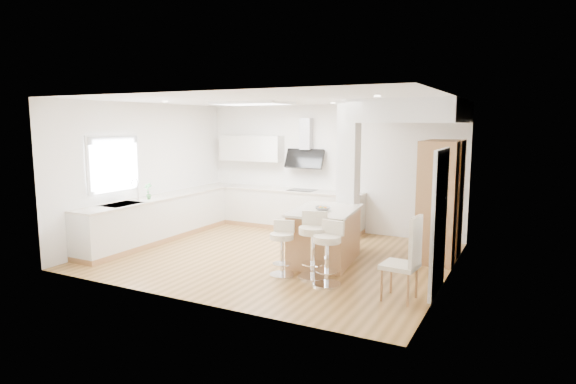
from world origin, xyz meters
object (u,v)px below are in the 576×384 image
Objects in this scene: peninsula at (325,235)px; bar_stool_c at (328,250)px; bar_stool_b at (313,241)px; dining_chair at (408,256)px; bar_stool_a at (282,245)px.

peninsula reaches higher than bar_stool_c.
bar_stool_b is at bearing -85.78° from peninsula.
peninsula is at bearing 149.63° from dining_chair.
peninsula is 1.89× the size of bar_stool_a.
peninsula is 1.39× the size of dining_chair.
peninsula is 1.21m from bar_stool_c.
bar_stool_c is at bearing -48.87° from bar_stool_b.
bar_stool_b is at bearing 172.45° from dining_chair.
bar_stool_b is at bearing 157.40° from bar_stool_c.
bar_stool_a is at bearing 179.05° from dining_chair.
peninsula reaches higher than bar_stool_a.
bar_stool_a is at bearing -179.99° from bar_stool_b.
bar_stool_b is 1.07× the size of bar_stool_c.
bar_stool_c is at bearing -18.88° from bar_stool_a.
peninsula is at bearing 85.39° from bar_stool_b.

